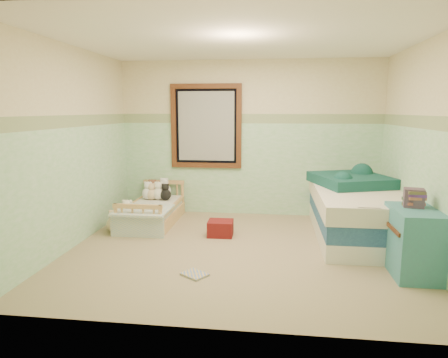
# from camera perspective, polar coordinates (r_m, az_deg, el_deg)

# --- Properties ---
(floor) EXTENTS (4.20, 3.60, 0.02)m
(floor) POSITION_cam_1_polar(r_m,az_deg,el_deg) (4.98, 2.14, -10.35)
(floor) COLOR #917E57
(floor) RESTS_ON ground
(ceiling) EXTENTS (4.20, 3.60, 0.02)m
(ceiling) POSITION_cam_1_polar(r_m,az_deg,el_deg) (4.74, 2.35, 19.60)
(ceiling) COLOR white
(ceiling) RESTS_ON wall_back
(wall_back) EXTENTS (4.20, 0.04, 2.50)m
(wall_back) POSITION_cam_1_polar(r_m,az_deg,el_deg) (6.48, 3.62, 5.79)
(wall_back) COLOR beige
(wall_back) RESTS_ON floor
(wall_front) EXTENTS (4.20, 0.04, 2.50)m
(wall_front) POSITION_cam_1_polar(r_m,az_deg,el_deg) (2.92, -0.79, 0.79)
(wall_front) COLOR beige
(wall_front) RESTS_ON floor
(wall_left) EXTENTS (0.04, 3.60, 2.50)m
(wall_left) POSITION_cam_1_polar(r_m,az_deg,el_deg) (5.30, -21.08, 4.24)
(wall_left) COLOR beige
(wall_left) RESTS_ON floor
(wall_right) EXTENTS (0.04, 3.60, 2.50)m
(wall_right) POSITION_cam_1_polar(r_m,az_deg,el_deg) (4.97, 27.17, 3.48)
(wall_right) COLOR beige
(wall_right) RESTS_ON floor
(wainscot_mint) EXTENTS (4.20, 0.01, 1.50)m
(wainscot_mint) POSITION_cam_1_polar(r_m,az_deg,el_deg) (6.52, 3.56, 1.40)
(wainscot_mint) COLOR #7FC280
(wainscot_mint) RESTS_ON floor
(border_strip) EXTENTS (4.20, 0.01, 0.15)m
(border_strip) POSITION_cam_1_polar(r_m,az_deg,el_deg) (6.45, 3.64, 8.66)
(border_strip) COLOR #3B6241
(border_strip) RESTS_ON wall_back
(window_frame) EXTENTS (1.16, 0.06, 1.36)m
(window_frame) POSITION_cam_1_polar(r_m,az_deg,el_deg) (6.51, -2.60, 7.58)
(window_frame) COLOR #3F2113
(window_frame) RESTS_ON wall_back
(window_blinds) EXTENTS (0.92, 0.01, 1.12)m
(window_blinds) POSITION_cam_1_polar(r_m,az_deg,el_deg) (6.52, -2.59, 7.59)
(window_blinds) COLOR #B0B0AC
(window_blinds) RESTS_ON window_frame
(toddler_bed_frame) EXTENTS (0.69, 1.38, 0.18)m
(toddler_bed_frame) POSITION_cam_1_polar(r_m,az_deg,el_deg) (6.20, -10.20, -5.44)
(toddler_bed_frame) COLOR #B3794C
(toddler_bed_frame) RESTS_ON floor
(toddler_mattress) EXTENTS (0.63, 1.32, 0.12)m
(toddler_mattress) POSITION_cam_1_polar(r_m,az_deg,el_deg) (6.16, -10.24, -4.10)
(toddler_mattress) COLOR silver
(toddler_mattress) RESTS_ON toddler_bed_frame
(patchwork_quilt) EXTENTS (0.75, 0.69, 0.03)m
(patchwork_quilt) POSITION_cam_1_polar(r_m,az_deg,el_deg) (5.75, -11.54, -4.39)
(patchwork_quilt) COLOR #75ABDD
(patchwork_quilt) RESTS_ON toddler_mattress
(plush_bed_brown) EXTENTS (0.20, 0.20, 0.20)m
(plush_bed_brown) POSITION_cam_1_polar(r_m,az_deg,el_deg) (6.64, -10.24, -1.69)
(plush_bed_brown) COLOR brown
(plush_bed_brown) RESTS_ON toddler_mattress
(plush_bed_white) EXTENTS (0.22, 0.22, 0.22)m
(plush_bed_white) POSITION_cam_1_polar(r_m,az_deg,el_deg) (6.58, -8.58, -1.67)
(plush_bed_white) COLOR silver
(plush_bed_white) RESTS_ON toddler_mattress
(plush_bed_tan) EXTENTS (0.18, 0.18, 0.18)m
(plush_bed_tan) POSITION_cam_1_polar(r_m,az_deg,el_deg) (6.42, -10.40, -2.16)
(plush_bed_tan) COLOR beige
(plush_bed_tan) RESTS_ON toddler_mattress
(plush_bed_dark) EXTENTS (0.18, 0.18, 0.18)m
(plush_bed_dark) POSITION_cam_1_polar(r_m,az_deg,el_deg) (6.35, -8.41, -2.24)
(plush_bed_dark) COLOR black
(plush_bed_dark) RESTS_ON toddler_mattress
(plush_floor_cream) EXTENTS (0.25, 0.25, 0.25)m
(plush_floor_cream) POSITION_cam_1_polar(r_m,az_deg,el_deg) (6.24, -13.70, -5.12)
(plush_floor_cream) COLOR white
(plush_floor_cream) RESTS_ON floor
(plush_floor_tan) EXTENTS (0.21, 0.21, 0.21)m
(plush_floor_tan) POSITION_cam_1_polar(r_m,az_deg,el_deg) (5.90, -15.55, -6.28)
(plush_floor_tan) COLOR beige
(plush_floor_tan) RESTS_ON floor
(twin_bed_frame) EXTENTS (1.09, 2.18, 0.22)m
(twin_bed_frame) POSITION_cam_1_polar(r_m,az_deg,el_deg) (5.77, 18.48, -6.74)
(twin_bed_frame) COLOR white
(twin_bed_frame) RESTS_ON floor
(twin_boxspring) EXTENTS (1.09, 2.18, 0.22)m
(twin_boxspring) POSITION_cam_1_polar(r_m,az_deg,el_deg) (5.71, 18.61, -4.62)
(twin_boxspring) COLOR navy
(twin_boxspring) RESTS_ON twin_bed_frame
(twin_mattress) EXTENTS (1.13, 2.22, 0.22)m
(twin_mattress) POSITION_cam_1_polar(r_m,az_deg,el_deg) (5.66, 18.73, -2.47)
(twin_mattress) COLOR beige
(twin_mattress) RESTS_ON twin_boxspring
(teal_blanket) EXTENTS (1.20, 1.23, 0.14)m
(teal_blanket) POSITION_cam_1_polar(r_m,az_deg,el_deg) (5.91, 17.78, -0.14)
(teal_blanket) COLOR #114139
(teal_blanket) RESTS_ON twin_mattress
(dresser) EXTENTS (0.44, 0.71, 0.71)m
(dresser) POSITION_cam_1_polar(r_m,az_deg,el_deg) (4.63, 25.59, -8.17)
(dresser) COLOR teal
(dresser) RESTS_ON floor
(book_stack) EXTENTS (0.22, 0.19, 0.20)m
(book_stack) POSITION_cam_1_polar(r_m,az_deg,el_deg) (4.60, 25.65, -2.46)
(book_stack) COLOR brown
(book_stack) RESTS_ON dresser
(red_pillow) EXTENTS (0.34, 0.30, 0.21)m
(red_pillow) POSITION_cam_1_polar(r_m,az_deg,el_deg) (5.49, -0.51, -7.10)
(red_pillow) COLOR #A21213
(red_pillow) RESTS_ON floor
(floor_book) EXTENTS (0.32, 0.31, 0.02)m
(floor_book) POSITION_cam_1_polar(r_m,az_deg,el_deg) (4.28, -4.25, -13.54)
(floor_book) COLOR yellow
(floor_book) RESTS_ON floor
(extra_plush_0) EXTENTS (0.20, 0.20, 0.20)m
(extra_plush_0) POSITION_cam_1_polar(r_m,az_deg,el_deg) (6.40, -9.37, -2.08)
(extra_plush_0) COLOR white
(extra_plush_0) RESTS_ON toddler_mattress
(extra_plush_1) EXTENTS (0.20, 0.20, 0.20)m
(extra_plush_1) POSITION_cam_1_polar(r_m,az_deg,el_deg) (6.45, -10.86, -2.05)
(extra_plush_1) COLOR silver
(extra_plush_1) RESTS_ON toddler_mattress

